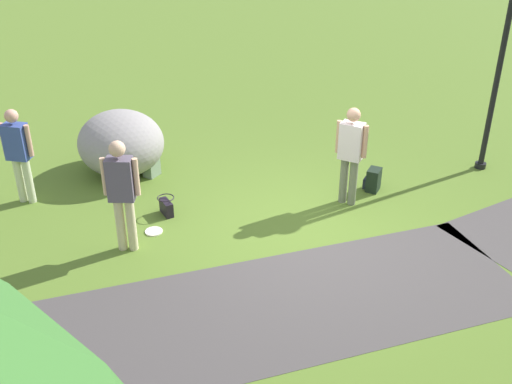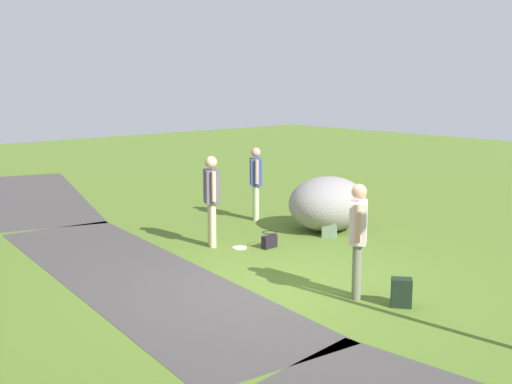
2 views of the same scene
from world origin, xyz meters
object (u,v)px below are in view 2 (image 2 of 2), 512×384
Objects in this scene: passerby_on_path at (256,178)px; handbag_on_grass at (269,241)px; spare_backpack_on_lawn at (401,293)px; frisbee_on_grass at (240,248)px; lawn_boulder at (328,204)px; backpack_by_boulder at (329,227)px; woman_with_handbag at (211,194)px; man_near_boulder at (358,233)px.

passerby_on_path reaches higher than handbag_on_grass.
frisbee_on_grass is at bearing -4.08° from spare_backpack_on_lawn.
lawn_boulder is 4.39× the size of backpack_by_boulder.
woman_with_handbag reaches higher than backpack_by_boulder.
spare_backpack_on_lawn is at bearing 168.48° from handbag_on_grass.
spare_backpack_on_lawn is (-3.28, 2.16, 0.00)m from backpack_by_boulder.
lawn_boulder is 5.35× the size of handbag_on_grass.
woman_with_handbag is 4.26× the size of backpack_by_boulder.
handbag_on_grass is (-0.23, 1.84, -0.42)m from lawn_boulder.
passerby_on_path is (1.15, -2.11, -0.06)m from woman_with_handbag.
frisbee_on_grass is (0.52, 1.89, -0.18)m from backpack_by_boulder.
frisbee_on_grass is at bearing 51.46° from handbag_on_grass.
lawn_boulder is 4.50m from spare_backpack_on_lawn.
man_near_boulder is at bearing 138.32° from backpack_by_boulder.
passerby_on_path is 2.53m from handbag_on_grass.
frisbee_on_grass is (-0.46, -0.29, -0.98)m from woman_with_handbag.
backpack_by_boulder and spare_backpack_on_lawn have the same top height.
lawn_boulder is 1.83m from passerby_on_path.
man_near_boulder is 3.62m from backpack_by_boulder.
lawn_boulder reaches higher than spare_backpack_on_lawn.
woman_with_handbag is at bearing 31.75° from frisbee_on_grass.
woman_with_handbag is 1.38m from handbag_on_grass.
lawn_boulder is at bearing -92.95° from frisbee_on_grass.
man_near_boulder is (-3.05, 2.74, 0.40)m from lawn_boulder.
handbag_on_grass is 1.47m from backpack_by_boulder.
passerby_on_path reaches higher than frisbee_on_grass.
backpack_by_boulder is 1.97m from frisbee_on_grass.
lawn_boulder is 1.06× the size of man_near_boulder.
lawn_boulder is 1.91m from handbag_on_grass.
woman_with_handbag is at bearing -2.78° from man_near_boulder.
passerby_on_path is at bearing 1.69° from backpack_by_boulder.
passerby_on_path is (1.73, 0.45, 0.37)m from lawn_boulder.
backpack_by_boulder is at bearing -105.50° from frisbee_on_grass.
man_near_boulder is at bearing 177.22° from woman_with_handbag.
man_near_boulder is at bearing 171.68° from frisbee_on_grass.
spare_backpack_on_lawn is at bearing -163.25° from man_near_boulder.
backpack_by_boulder is (-2.14, -0.06, -0.74)m from passerby_on_path.
spare_backpack_on_lawn is 3.82m from frisbee_on_grass.
backpack_by_boulder is at bearing -114.41° from woman_with_handbag.
spare_backpack_on_lawn is at bearing 146.62° from backpack_by_boulder.
woman_with_handbag is at bearing 0.21° from spare_backpack_on_lawn.
backpack_by_boulder reaches higher than frisbee_on_grass.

